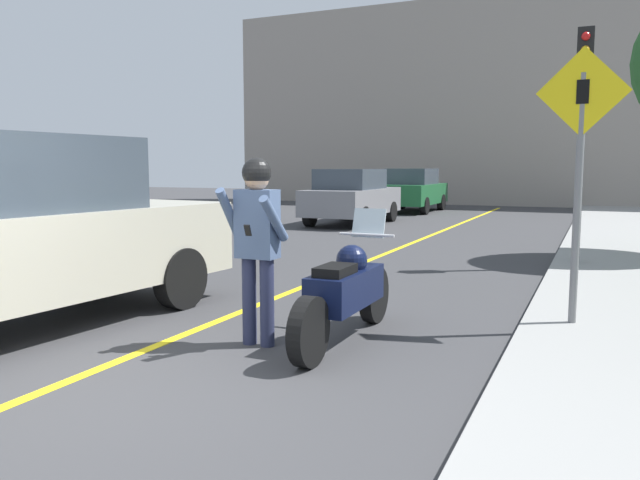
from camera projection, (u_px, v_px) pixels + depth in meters
The scene contains 10 objects.
ground_plane at pixel (93, 408), 4.55m from camera, with size 80.00×80.00×0.00m, color #38383A.
road_center_line at pixel (335, 274), 10.23m from camera, with size 0.12×36.00×0.01m.
building_backdrop at pixel (524, 101), 27.55m from camera, with size 28.00×1.20×9.30m.
motorcycle at pixel (346, 292), 6.22m from camera, with size 0.62×2.36×1.30m.
person_biker at pixel (257, 230), 6.02m from camera, with size 0.59×0.49×1.84m.
suv_nearby at pixel (15, 233), 6.66m from camera, with size 2.32×5.12×2.08m.
crossing_sign at pixel (580, 160), 6.39m from camera, with size 0.91×0.08×2.84m.
traffic_light at pixel (583, 102), 10.41m from camera, with size 0.26×0.30×3.92m.
parked_car_grey at pixel (352, 196), 19.03m from camera, with size 1.88×4.20×1.68m.
parked_car_green at pixel (413, 190), 24.27m from camera, with size 1.88×4.20×1.68m.
Camera 1 is at (3.31, -3.31, 1.75)m, focal length 35.00 mm.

